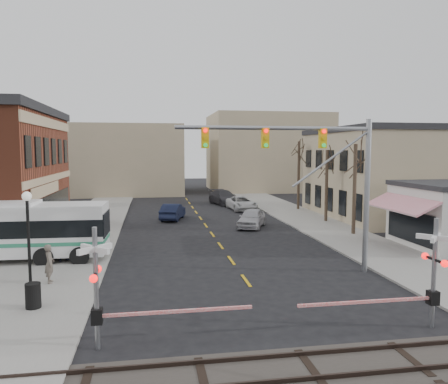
# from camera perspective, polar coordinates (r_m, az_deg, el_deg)

# --- Properties ---
(ground) EXTENTS (160.00, 160.00, 0.00)m
(ground) POSITION_cam_1_polar(r_m,az_deg,el_deg) (20.08, 4.16, -13.14)
(ground) COLOR black
(ground) RESTS_ON ground
(sidewalk_west) EXTENTS (5.00, 60.00, 0.12)m
(sidewalk_west) POSITION_cam_1_polar(r_m,az_deg,el_deg) (39.31, -16.69, -4.03)
(sidewalk_west) COLOR gray
(sidewalk_west) RESTS_ON ground
(sidewalk_east) EXTENTS (5.00, 60.00, 0.12)m
(sidewalk_east) POSITION_cam_1_polar(r_m,az_deg,el_deg) (41.45, 10.41, -3.40)
(sidewalk_east) COLOR gray
(sidewalk_east) RESTS_ON ground
(tan_building) EXTENTS (20.30, 15.30, 8.50)m
(tan_building) POSITION_cam_1_polar(r_m,az_deg,el_deg) (46.79, 25.06, 2.35)
(tan_building) COLOR tan
(tan_building) RESTS_ON ground
(tree_east_a) EXTENTS (0.28, 0.28, 6.75)m
(tree_east_a) POSITION_cam_1_polar(r_m,az_deg,el_deg) (34.11, 16.67, 0.37)
(tree_east_a) COLOR #382B21
(tree_east_a) RESTS_ON sidewalk_east
(tree_east_b) EXTENTS (0.28, 0.28, 6.30)m
(tree_east_b) POSITION_cam_1_polar(r_m,az_deg,el_deg) (39.69, 13.24, 0.82)
(tree_east_b) COLOR #382B21
(tree_east_b) RESTS_ON sidewalk_east
(tree_east_c) EXTENTS (0.28, 0.28, 7.20)m
(tree_east_c) POSITION_cam_1_polar(r_m,az_deg,el_deg) (47.19, 9.72, 2.16)
(tree_east_c) COLOR #382B21
(tree_east_c) RESTS_ON sidewalk_east
(traffic_signal_mast) EXTENTS (10.10, 0.30, 8.00)m
(traffic_signal_mast) POSITION_cam_1_polar(r_m,az_deg,el_deg) (22.68, 12.06, 3.69)
(traffic_signal_mast) COLOR gray
(traffic_signal_mast) RESTS_ON ground
(rr_crossing_west) EXTENTS (5.60, 1.36, 4.00)m
(rr_crossing_west) POSITION_cam_1_polar(r_m,az_deg,el_deg) (14.79, -14.68, -12.18)
(rr_crossing_west) COLOR gray
(rr_crossing_west) RESTS_ON ground
(rr_crossing_east) EXTENTS (5.60, 1.36, 4.00)m
(rr_crossing_east) POSITION_cam_1_polar(r_m,az_deg,el_deg) (17.41, 24.57, -9.80)
(rr_crossing_east) COLOR gray
(rr_crossing_east) RESTS_ON ground
(street_lamp) EXTENTS (0.44, 0.44, 4.37)m
(street_lamp) POSITION_cam_1_polar(r_m,az_deg,el_deg) (22.39, -24.26, -3.13)
(street_lamp) COLOR black
(street_lamp) RESTS_ON sidewalk_west
(trash_bin) EXTENTS (0.60, 0.60, 1.01)m
(trash_bin) POSITION_cam_1_polar(r_m,az_deg,el_deg) (19.46, -23.67, -12.29)
(trash_bin) COLOR black
(trash_bin) RESTS_ON sidewalk_west
(car_a) EXTENTS (3.54, 4.91, 1.55)m
(car_a) POSITION_cam_1_polar(r_m,az_deg,el_deg) (36.40, 3.63, -3.41)
(car_a) COLOR #AFAEB3
(car_a) RESTS_ON ground
(car_b) EXTENTS (2.68, 4.75, 1.48)m
(car_b) POSITION_cam_1_polar(r_m,az_deg,el_deg) (40.65, -6.71, -2.55)
(car_b) COLOR #171D39
(car_b) RESTS_ON ground
(car_c) EXTENTS (2.84, 5.40, 1.45)m
(car_c) POSITION_cam_1_polar(r_m,az_deg,el_deg) (46.75, 2.32, -1.49)
(car_c) COLOR beige
(car_c) RESTS_ON ground
(car_d) EXTENTS (3.46, 6.03, 1.64)m
(car_d) POSITION_cam_1_polar(r_m,az_deg,el_deg) (51.62, -0.02, -0.71)
(car_d) COLOR #39383C
(car_d) RESTS_ON ground
(pedestrian_near) EXTENTS (0.54, 0.74, 1.85)m
(pedestrian_near) POSITION_cam_1_polar(r_m,az_deg,el_deg) (22.55, -21.83, -8.67)
(pedestrian_near) COLOR #61574D
(pedestrian_near) RESTS_ON sidewalk_west
(pedestrian_far) EXTENTS (1.16, 1.11, 1.88)m
(pedestrian_far) POSITION_cam_1_polar(r_m,az_deg,el_deg) (26.47, -19.89, -6.49)
(pedestrian_far) COLOR #394164
(pedestrian_far) RESTS_ON sidewalk_west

